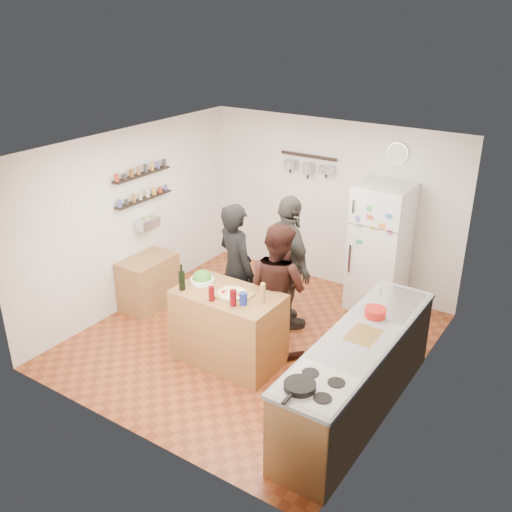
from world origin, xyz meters
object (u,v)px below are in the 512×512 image
Objects in this scene: person_left at (236,269)px; fridge at (380,248)px; person_back at (289,264)px; wall_clock at (398,153)px; red_bowl at (375,312)px; skillet at (300,386)px; prep_island at (229,327)px; salad_bowl at (202,280)px; counter_run at (358,376)px; salt_canister at (243,299)px; pepper_mill at (263,294)px; side_table at (149,282)px; person_center at (278,288)px; wine_bottle at (182,281)px.

fridge is (1.26, 1.63, 0.02)m from person_left.
person_back is 6.06× the size of wall_clock.
person_left reaches higher than red_bowl.
prep_island is at bearing 145.08° from skillet.
red_bowl is at bearing 10.38° from salad_bowl.
prep_island is 0.48× the size of counter_run.
salt_canister is (0.30, -0.12, 0.53)m from prep_island.
prep_island is 0.71m from pepper_mill.
salad_bowl is at bearing 102.49° from person_left.
person_left is at bearing 174.13° from red_bowl.
wall_clock is at bearing 107.91° from red_bowl.
person_back is at bearing 122.80° from skillet.
person_back is (0.17, 1.09, 0.45)m from prep_island.
salad_bowl is 1.24× the size of red_bowl.
person_back reaches higher than side_table.
prep_island is 0.83m from person_left.
salad_bowl is at bearing 46.45° from person_center.
side_table is at bearing 50.97° from person_back.
person_center is 5.82× the size of skillet.
side_table is (-1.26, 0.70, -0.66)m from wine_bottle.
counter_run is 2.46m from fridge.
person_left is at bearing 6.57° from person_center.
person_center is (0.84, 0.78, -0.19)m from wine_bottle.
person_left is 1.52m from side_table.
salad_bowl is 0.16× the size of person_left.
salad_bowl reaches higher than side_table.
person_center is at bearing 126.88° from skillet.
person_center is 2.15m from side_table.
skillet is at bearing 156.12° from person_back.
person_center is at bearing 86.98° from salt_canister.
skillet is at bearing 139.48° from person_center.
person_center is 1.52m from counter_run.
wine_bottle is at bearing 55.51° from person_center.
counter_run is 8.77× the size of wall_clock.
pepper_mill is 0.98m from person_left.
counter_run is (1.38, 0.08, -0.53)m from salt_canister.
skillet is (-0.10, -1.07, 0.50)m from counter_run.
person_back is 1.01× the size of fridge.
wine_bottle is at bearing -163.15° from red_bowl.
prep_island is at bearing -6.79° from salad_bowl.
wall_clock reaches higher than person_back.
red_bowl is at bearing -171.18° from person_back.
salt_canister reaches higher than prep_island.
side_table is (-2.09, -0.08, -0.47)m from person_center.
fridge is at bearing -89.97° from person_back.
fridge is at bearing -90.00° from wall_clock.
skillet is 1.24× the size of red_bowl.
side_table is (-2.21, 0.43, -0.64)m from pepper_mill.
wall_clock is at bearing 105.92° from counter_run.
salt_canister is at bearing -16.30° from side_table.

